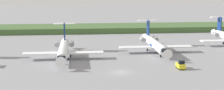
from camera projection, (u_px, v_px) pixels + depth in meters
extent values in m
plane|color=gray|center=(109.00, 49.00, 109.93)|extent=(500.00, 500.00, 0.00)
cube|color=#426033|center=(100.00, 28.00, 152.26)|extent=(320.00, 20.00, 2.46)
cylinder|color=white|center=(63.00, 50.00, 95.15)|extent=(2.70, 24.00, 2.70)
cone|color=white|center=(61.00, 61.00, 81.93)|extent=(2.70, 3.00, 2.70)
cone|color=white|center=(65.00, 42.00, 108.85)|extent=(2.29, 4.00, 2.29)
cube|color=black|center=(61.00, 57.00, 83.71)|extent=(2.03, 1.80, 0.90)
cylinder|color=navy|center=(63.00, 51.00, 95.17)|extent=(2.76, 3.60, 2.76)
cube|color=white|center=(42.00, 53.00, 93.69)|extent=(11.00, 3.20, 0.36)
cube|color=white|center=(84.00, 53.00, 94.87)|extent=(11.00, 3.20, 0.36)
cube|color=navy|center=(65.00, 31.00, 105.21)|extent=(0.36, 3.20, 5.20)
cube|color=white|center=(64.00, 24.00, 105.07)|extent=(6.80, 1.80, 0.24)
cylinder|color=gray|center=(57.00, 44.00, 103.89)|extent=(1.50, 3.40, 1.50)
cylinder|color=gray|center=(72.00, 44.00, 104.34)|extent=(1.50, 3.40, 1.50)
cylinder|color=gray|center=(62.00, 61.00, 88.12)|extent=(0.20, 0.20, 0.65)
cylinder|color=black|center=(62.00, 63.00, 88.22)|extent=(0.30, 0.90, 0.90)
cylinder|color=black|center=(57.00, 55.00, 97.66)|extent=(0.35, 0.90, 0.90)
cylinder|color=black|center=(70.00, 55.00, 98.04)|extent=(0.35, 0.90, 0.90)
cylinder|color=white|center=(155.00, 44.00, 104.32)|extent=(2.70, 24.00, 2.70)
cone|color=white|center=(166.00, 53.00, 91.11)|extent=(2.70, 3.00, 2.70)
cone|color=white|center=(146.00, 37.00, 118.02)|extent=(2.30, 4.00, 2.29)
cube|color=black|center=(165.00, 50.00, 92.88)|extent=(2.02, 1.80, 0.90)
cylinder|color=navy|center=(155.00, 45.00, 104.35)|extent=(2.76, 3.60, 2.76)
cube|color=white|center=(137.00, 47.00, 102.86)|extent=(11.00, 3.20, 0.36)
cube|color=white|center=(174.00, 47.00, 104.04)|extent=(11.00, 3.20, 0.36)
cube|color=navy|center=(148.00, 28.00, 114.38)|extent=(0.36, 3.20, 5.20)
cube|color=white|center=(148.00, 20.00, 114.25)|extent=(6.80, 1.80, 0.24)
cylinder|color=gray|center=(142.00, 39.00, 113.07)|extent=(1.50, 3.40, 1.50)
cylinder|color=gray|center=(155.00, 39.00, 113.52)|extent=(1.50, 3.40, 1.50)
cylinder|color=gray|center=(161.00, 54.00, 97.30)|extent=(0.20, 0.20, 0.65)
cylinder|color=black|center=(161.00, 56.00, 97.40)|extent=(0.30, 0.90, 0.90)
cylinder|color=black|center=(147.00, 49.00, 106.84)|extent=(0.35, 0.90, 0.90)
cylinder|color=black|center=(159.00, 49.00, 107.22)|extent=(0.35, 0.90, 0.90)
cone|color=white|center=(216.00, 33.00, 129.81)|extent=(2.30, 4.00, 2.29)
cube|color=white|center=(217.00, 41.00, 114.65)|extent=(11.00, 3.20, 0.36)
cube|color=navy|center=(219.00, 24.00, 126.17)|extent=(0.36, 3.20, 5.20)
cube|color=white|center=(219.00, 17.00, 126.04)|extent=(6.80, 1.80, 0.24)
cylinder|color=gray|center=(215.00, 34.00, 124.86)|extent=(1.50, 3.40, 1.50)
cylinder|color=black|center=(223.00, 43.00, 118.63)|extent=(0.35, 0.90, 0.90)
cube|color=yellow|center=(181.00, 66.00, 83.71)|extent=(1.70, 3.20, 1.10)
cube|color=black|center=(181.00, 62.00, 82.98)|extent=(1.36, 1.10, 0.90)
cylinder|color=black|center=(179.00, 69.00, 82.79)|extent=(0.22, 0.60, 0.60)
cylinder|color=black|center=(185.00, 69.00, 82.94)|extent=(0.22, 0.60, 0.60)
cylinder|color=black|center=(176.00, 67.00, 84.67)|extent=(0.22, 0.60, 0.60)
cylinder|color=black|center=(182.00, 67.00, 84.82)|extent=(0.22, 0.60, 0.60)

